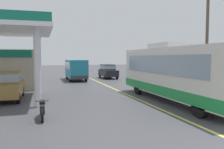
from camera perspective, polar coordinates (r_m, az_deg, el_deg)
The scene contains 9 objects.
ground at distance 25.75m, azimuth -3.17°, elevation -1.92°, with size 120.00×120.00×0.00m, color #424247.
lane_divider_stripe at distance 20.95m, azimuth 0.02°, elevation -3.31°, with size 0.16×50.00×0.01m, color #D8CC4C.
coach_bus_main at distance 15.03m, azimuth 15.30°, elevation 0.15°, with size 2.60×11.04×3.69m.
car_at_pump at distance 16.54m, azimuth -24.17°, elevation -2.17°, with size 1.70×4.20×1.82m.
minibus_opposing_lane at distance 28.55m, azimuth -8.88°, elevation 1.60°, with size 2.04×6.13×2.44m.
motorcycle_parked_forecourt at distance 10.99m, azimuth -16.72°, elevation -8.05°, with size 0.55×1.80×0.92m.
pedestrian_near_pump at distance 17.42m, azimuth -25.17°, elevation -2.17°, with size 0.55×0.22×1.66m.
car_trailing_behind_bus at distance 30.71m, azimuth -1.00°, elevation 0.97°, with size 1.70×4.20×1.82m.
utility_pole_roadside at distance 20.71m, azimuth 22.30°, elevation 8.95°, with size 1.80×0.24×8.77m.
Camera 1 is at (-5.95, -4.90, 2.74)m, focal length 37.26 mm.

